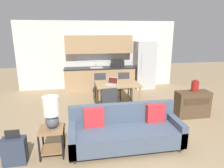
# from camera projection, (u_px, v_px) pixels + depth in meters

# --- Properties ---
(ground_plane) EXTENTS (20.00, 20.00, 0.00)m
(ground_plane) POSITION_uv_depth(u_px,v_px,m) (124.00, 147.00, 4.12)
(ground_plane) COLOR #9E8460
(wall_back) EXTENTS (6.40, 0.07, 2.70)m
(wall_back) POSITION_uv_depth(u_px,v_px,m) (99.00, 55.00, 8.17)
(wall_back) COLOR silver
(wall_back) RESTS_ON ground_plane
(kitchen_counter) EXTENTS (2.81, 0.65, 2.15)m
(kitchen_counter) POSITION_uv_depth(u_px,v_px,m) (100.00, 69.00, 8.02)
(kitchen_counter) COLOR tan
(kitchen_counter) RESTS_ON ground_plane
(refrigerator) EXTENTS (0.78, 0.74, 1.91)m
(refrigerator) POSITION_uv_depth(u_px,v_px,m) (144.00, 65.00, 8.20)
(refrigerator) COLOR #B7BABC
(refrigerator) RESTS_ON ground_plane
(dining_table) EXTENTS (1.31, 0.96, 0.78)m
(dining_table) POSITION_uv_depth(u_px,v_px,m) (117.00, 85.00, 6.09)
(dining_table) COLOR tan
(dining_table) RESTS_ON ground_plane
(couch) EXTENTS (2.25, 0.80, 0.85)m
(couch) POSITION_uv_depth(u_px,v_px,m) (125.00, 131.00, 4.08)
(couch) COLOR #3D2D1E
(couch) RESTS_ON ground_plane
(side_table) EXTENTS (0.45, 0.45, 0.55)m
(side_table) POSITION_uv_depth(u_px,v_px,m) (52.00, 137.00, 3.79)
(side_table) COLOR olive
(side_table) RESTS_ON ground_plane
(table_lamp) EXTENTS (0.30, 0.30, 0.63)m
(table_lamp) POSITION_uv_depth(u_px,v_px,m) (51.00, 111.00, 3.67)
(table_lamp) COLOR #4C515B
(table_lamp) RESTS_ON side_table
(credenza) EXTENTS (0.92, 0.40, 0.72)m
(credenza) POSITION_uv_depth(u_px,v_px,m) (192.00, 104.00, 5.50)
(credenza) COLOR brown
(credenza) RESTS_ON ground_plane
(vase) EXTENTS (0.20, 0.20, 0.31)m
(vase) POSITION_uv_depth(u_px,v_px,m) (195.00, 86.00, 5.41)
(vase) COLOR maroon
(vase) RESTS_ON credenza
(dining_chair_near_left) EXTENTS (0.46, 0.46, 0.90)m
(dining_chair_near_left) POSITION_uv_depth(u_px,v_px,m) (108.00, 102.00, 5.28)
(dining_chair_near_left) COLOR #38383D
(dining_chair_near_left) RESTS_ON ground_plane
(dining_chair_far_left) EXTENTS (0.43, 0.43, 0.90)m
(dining_chair_far_left) POSITION_uv_depth(u_px,v_px,m) (100.00, 85.00, 6.87)
(dining_chair_far_left) COLOR #38383D
(dining_chair_far_left) RESTS_ON ground_plane
(dining_chair_far_right) EXTENTS (0.44, 0.44, 0.90)m
(dining_chair_far_right) POSITION_uv_depth(u_px,v_px,m) (124.00, 85.00, 6.98)
(dining_chair_far_right) COLOR #38383D
(dining_chair_far_right) RESTS_ON ground_plane
(laptop) EXTENTS (0.41, 0.39, 0.20)m
(laptop) POSITION_uv_depth(u_px,v_px,m) (112.00, 83.00, 5.93)
(laptop) COLOR #B7BABC
(laptop) RESTS_ON dining_table
(suitcase) EXTENTS (0.40, 0.22, 0.66)m
(suitcase) POSITION_uv_depth(u_px,v_px,m) (15.00, 151.00, 3.55)
(suitcase) COLOR #2D384C
(suitcase) RESTS_ON ground_plane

